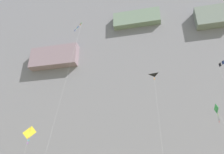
{
  "coord_description": "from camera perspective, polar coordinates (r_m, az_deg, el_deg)",
  "views": [
    {
      "loc": [
        3.66,
        -0.74,
        3.78
      ],
      "look_at": [
        -1.09,
        20.93,
        15.08
      ],
      "focal_mm": 35.23,
      "sensor_mm": 36.0,
      "label": 1
    }
  ],
  "objects": [
    {
      "name": "kite_delta_upper_mid",
      "position": [
        36.48,
        11.15,
        -1.65
      ],
      "size": [
        1.38,
        3.57,
        20.1
      ],
      "color": "black",
      "rests_on": "ground"
    },
    {
      "name": "kite_diamond_high_center",
      "position": [
        30.6,
        26.09,
        -8.7
      ],
      "size": [
        3.07,
        2.87,
        13.5
      ],
      "color": "green",
      "rests_on": "ground"
    },
    {
      "name": "cliff_face",
      "position": [
        72.57,
        8.05,
        0.68
      ],
      "size": [
        180.0,
        26.98,
        74.28
      ],
      "color": "gray",
      "rests_on": "ground"
    },
    {
      "name": "kite_diamond_upper_left",
      "position": [
        37.3,
        -20.71,
        -13.71
      ],
      "size": [
        1.69,
        2.49,
        12.57
      ],
      "color": "yellow",
      "rests_on": "ground"
    },
    {
      "name": "kite_banner_mid_center",
      "position": [
        41.25,
        -10.0,
        7.93
      ],
      "size": [
        4.17,
        4.23,
        32.19
      ],
      "color": "black",
      "rests_on": "ground"
    }
  ]
}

